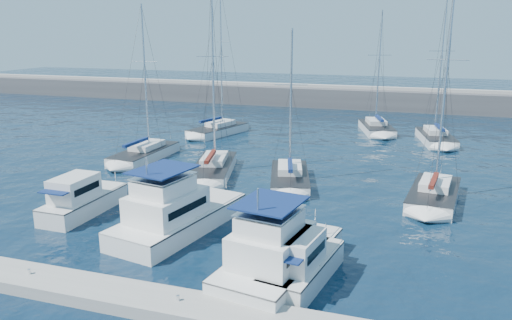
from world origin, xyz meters
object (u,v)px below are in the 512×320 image
(sailboat_back_c, at_px, (436,137))
(motor_yacht_stbd_outer, at_px, (300,266))
(motor_yacht_port_outer, at_px, (81,201))
(sailboat_mid_d, at_px, (434,194))
(motor_yacht_stbd_inner, at_px, (277,256))
(sailboat_mid_c, at_px, (290,178))
(sailboat_back_a, at_px, (218,130))
(sailboat_back_b, at_px, (376,128))
(sailboat_mid_a, at_px, (145,154))
(motor_yacht_port_inner, at_px, (175,215))
(sailboat_mid_b, at_px, (213,168))

(sailboat_back_c, bearing_deg, motor_yacht_stbd_outer, -111.96)
(motor_yacht_port_outer, distance_m, sailboat_mid_d, 24.87)
(motor_yacht_stbd_inner, distance_m, sailboat_mid_c, 15.76)
(sailboat_mid_d, distance_m, sailboat_back_a, 29.69)
(sailboat_back_a, height_order, sailboat_back_c, sailboat_back_a)
(sailboat_mid_c, relative_size, sailboat_back_b, 0.86)
(sailboat_mid_a, relative_size, sailboat_mid_d, 0.91)
(motor_yacht_port_inner, distance_m, sailboat_mid_d, 18.79)
(motor_yacht_port_outer, distance_m, sailboat_back_b, 38.39)
(motor_yacht_port_inner, bearing_deg, motor_yacht_port_outer, -175.42)
(motor_yacht_stbd_inner, distance_m, sailboat_mid_a, 26.48)
(motor_yacht_port_inner, distance_m, sailboat_back_a, 29.71)
(motor_yacht_port_outer, relative_size, sailboat_back_b, 0.46)
(motor_yacht_stbd_outer, xyz_separation_m, sailboat_mid_d, (6.49, 14.86, -0.40))
(motor_yacht_port_outer, bearing_deg, sailboat_mid_b, 69.11)
(sailboat_mid_a, relative_size, sailboat_back_a, 0.85)
(sailboat_mid_c, bearing_deg, motor_yacht_port_inner, -124.91)
(sailboat_mid_b, xyz_separation_m, sailboat_mid_d, (17.98, -1.59, 0.01))
(motor_yacht_stbd_outer, height_order, sailboat_mid_b, sailboat_mid_b)
(motor_yacht_stbd_inner, xyz_separation_m, sailboat_mid_a, (-18.54, 18.90, -0.61))
(motor_yacht_stbd_outer, relative_size, sailboat_back_b, 0.44)
(motor_yacht_port_inner, height_order, sailboat_mid_b, sailboat_mid_b)
(sailboat_back_b, bearing_deg, sailboat_mid_b, -133.16)
(motor_yacht_port_inner, xyz_separation_m, sailboat_back_b, (9.11, 35.48, -0.61))
(motor_yacht_stbd_inner, height_order, sailboat_mid_a, sailboat_mid_a)
(sailboat_mid_c, bearing_deg, motor_yacht_stbd_outer, -88.95)
(sailboat_mid_d, height_order, sailboat_back_c, sailboat_mid_d)
(motor_yacht_port_inner, height_order, sailboat_back_c, sailboat_back_c)
(motor_yacht_stbd_inner, distance_m, sailboat_back_b, 39.15)
(sailboat_back_a, bearing_deg, motor_yacht_port_inner, -55.04)
(sailboat_mid_a, relative_size, sailboat_mid_b, 0.92)
(motor_yacht_port_inner, distance_m, sailboat_back_c, 35.52)
(sailboat_mid_b, bearing_deg, sailboat_mid_c, -19.91)
(sailboat_mid_c, bearing_deg, sailboat_mid_b, 158.81)
(sailboat_mid_c, bearing_deg, sailboat_back_b, 63.39)
(sailboat_mid_b, bearing_deg, sailboat_back_c, 32.32)
(motor_yacht_stbd_inner, bearing_deg, motor_yacht_port_outer, 172.82)
(motor_yacht_port_inner, height_order, motor_yacht_stbd_inner, same)
(motor_yacht_port_inner, relative_size, sailboat_mid_c, 0.82)
(sailboat_mid_c, distance_m, sailboat_back_c, 23.13)
(sailboat_back_b, height_order, sailboat_back_c, sailboat_back_c)
(sailboat_mid_a, height_order, sailboat_back_c, sailboat_back_c)
(motor_yacht_stbd_inner, bearing_deg, motor_yacht_stbd_outer, -3.68)
(sailboat_mid_a, bearing_deg, motor_yacht_port_outer, -74.45)
(motor_yacht_port_inner, xyz_separation_m, sailboat_back_c, (15.84, 31.79, -0.60))
(sailboat_mid_a, xyz_separation_m, sailboat_mid_c, (15.28, -3.50, -0.02))
(motor_yacht_port_outer, bearing_deg, sailboat_back_c, 54.28)
(sailboat_mid_d, relative_size, sailboat_back_c, 1.02)
(sailboat_mid_d, height_order, sailboat_back_b, sailboat_mid_d)
(motor_yacht_port_inner, xyz_separation_m, motor_yacht_stbd_inner, (7.51, -3.63, -0.00))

